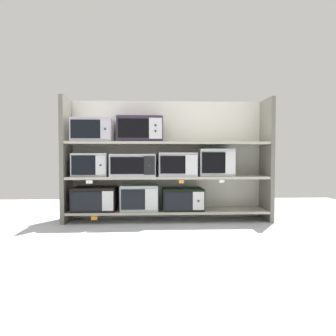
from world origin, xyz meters
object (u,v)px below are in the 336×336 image
Objects in this scene: microwave_0 at (95,199)px; microwave_6 at (215,162)px; microwave_1 at (140,197)px; microwave_4 at (133,165)px; microwave_2 at (183,199)px; microwave_3 at (91,165)px; microwave_5 at (177,164)px; microwave_8 at (140,130)px; microwave_7 at (93,130)px.

microwave_6 is at bearing 0.00° from microwave_0.
microwave_1 is 0.41m from microwave_4.
microwave_2 is 1.18× the size of microwave_3.
microwave_3 reaches higher than microwave_1.
microwave_0 is at bearing -179.99° from microwave_1.
microwave_8 is at bearing -179.99° from microwave_5.
microwave_4 is at bearing 0.02° from microwave_7.
microwave_6 is (0.48, -0.00, 0.02)m from microwave_5.
microwave_5 is at bearing 179.63° from microwave_2.
microwave_4 is at bearing 179.91° from microwave_1.
microwave_1 is at bearing -179.43° from microwave_8.
microwave_8 is at bearing 0.02° from microwave_0.
microwave_7 is at bearing 179.99° from microwave_2.
microwave_5 is at bearing 0.02° from microwave_7.
microwave_6 reaches higher than microwave_1.
microwave_7 is (-1.10, 0.00, 0.85)m from microwave_2.
microwave_1 is at bearing 179.97° from microwave_2.
microwave_1 is 0.83× the size of microwave_8.
microwave_2 is at bearing -0.00° from microwave_3.
microwave_0 reaches higher than microwave_2.
microwave_3 reaches higher than microwave_0.
microwave_1 is 0.62m from microwave_5.
microwave_5 is at bearing 0.02° from microwave_3.
microwave_1 is at bearing -180.00° from microwave_6.
microwave_2 is at bearing -0.03° from microwave_4.
microwave_8 is (-0.53, 0.00, 0.86)m from microwave_2.
microwave_7 is at bearing -179.89° from microwave_0.
microwave_2 is (1.08, -0.00, -0.01)m from microwave_0.
microwave_5 is 1.09× the size of microwave_6.
microwave_4 is at bearing 0.04° from microwave_3.
microwave_5 is (0.54, 0.00, 0.01)m from microwave_4.
microwave_8 reaches higher than microwave_6.
microwave_0 is 1.08m from microwave_2.
microwave_0 is 1.04× the size of microwave_2.
microwave_2 is at bearing -179.96° from microwave_6.
microwave_2 is 0.44m from microwave_5.
microwave_2 is 1.01m from microwave_8.
microwave_3 is (-1.13, 0.00, 0.43)m from microwave_2.
microwave_1 is at bearing 0.01° from microwave_0.
microwave_2 is 0.61m from microwave_6.
microwave_7 is at bearing -179.98° from microwave_8.
microwave_4 is at bearing 0.02° from microwave_0.
microwave_8 is at bearing 180.00° from microwave_6.
microwave_5 reaches higher than microwave_0.
microwave_4 is at bearing 180.00° from microwave_6.
microwave_7 reaches higher than microwave_5.
microwave_8 reaches higher than microwave_0.
microwave_0 is 0.55m from microwave_1.
microwave_7 is (0.03, 0.00, 0.42)m from microwave_3.
microwave_3 is at bearing -179.96° from microwave_4.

